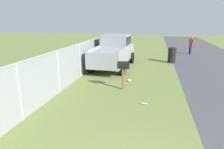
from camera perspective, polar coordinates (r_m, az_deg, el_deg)
mailbox at (r=8.62m, az=3.28°, el=2.20°), size 0.27×0.55×1.29m
pickup_truck at (r=12.89m, az=0.65°, el=7.04°), size 5.13×2.28×2.09m
trash_bin at (r=14.89m, az=16.98°, el=5.39°), size 0.58×0.58×1.10m
pedestrian at (r=19.17m, az=21.93°, el=8.16°), size 0.42×0.39×1.56m
fence_section at (r=10.76m, az=-9.29°, el=4.49°), size 14.95×0.07×1.85m
litter_bottle_midfield_a at (r=7.47m, az=9.37°, el=-8.33°), size 0.11×0.23×0.07m
litter_bag_by_mailbox at (r=10.00m, az=5.00°, el=-1.67°), size 0.14×0.14×0.14m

